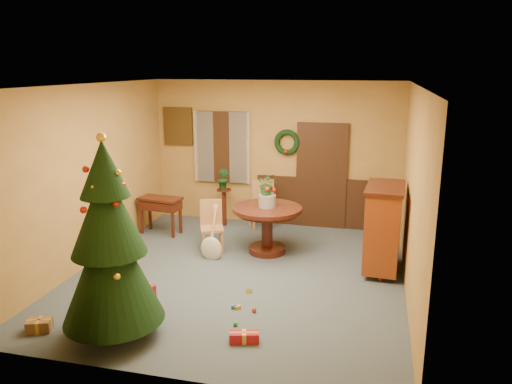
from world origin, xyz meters
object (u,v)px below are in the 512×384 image
(christmas_tree, at_px, (109,244))
(dining_table, at_px, (267,221))
(writing_desk, at_px, (160,206))
(chair_near, at_px, (212,224))
(sideboard, at_px, (383,226))

(christmas_tree, bearing_deg, dining_table, 69.34)
(dining_table, bearing_deg, writing_desk, 167.05)
(dining_table, xyz_separation_m, chair_near, (-0.97, -0.11, -0.10))
(dining_table, distance_m, writing_desk, 2.27)
(chair_near, distance_m, writing_desk, 1.39)
(dining_table, bearing_deg, chair_near, -173.69)
(chair_near, distance_m, christmas_tree, 3.11)
(writing_desk, xyz_separation_m, sideboard, (4.15, -0.86, 0.20))
(chair_near, bearing_deg, christmas_tree, -93.95)
(dining_table, distance_m, sideboard, 1.97)
(christmas_tree, bearing_deg, sideboard, 41.82)
(writing_desk, bearing_deg, sideboard, -11.69)
(sideboard, bearing_deg, christmas_tree, -138.18)
(dining_table, distance_m, christmas_tree, 3.40)
(christmas_tree, bearing_deg, chair_near, 86.05)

